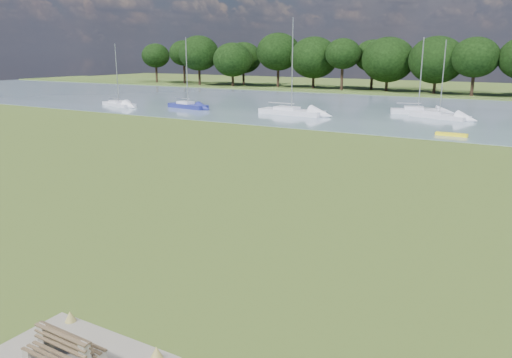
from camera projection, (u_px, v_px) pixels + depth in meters
The scene contains 10 objects.
ground at pixel (313, 209), 23.22m from camera, with size 220.00×220.00×0.00m, color olive.
river at pixel (459, 114), 58.39m from camera, with size 220.00×40.00×0.10m, color slate.
far_bank at pixel (487, 95), 83.52m from camera, with size 220.00×20.00×0.40m, color #4C6626.
bench_pair at pixel (64, 351), 11.38m from camera, with size 1.75×1.05×0.93m.
kayak at pixel (451, 135), 42.88m from camera, with size 2.62×0.61×0.26m, color yellow.
sailboat_0 at pixel (418, 109), 58.11m from camera, with size 6.38×3.61×8.62m.
sailboat_1 at pixel (119, 103), 66.36m from camera, with size 6.41×3.46×8.07m.
sailboat_3 at pixel (187, 104), 63.72m from camera, with size 6.15×2.69×8.79m.
sailboat_5 at pixel (439, 114), 54.36m from camera, with size 6.68×3.96×8.26m.
sailboat_6 at pixel (291, 110), 57.44m from camera, with size 7.93×2.77×10.72m.
Camera 1 is at (8.84, -20.48, 7.12)m, focal length 35.00 mm.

